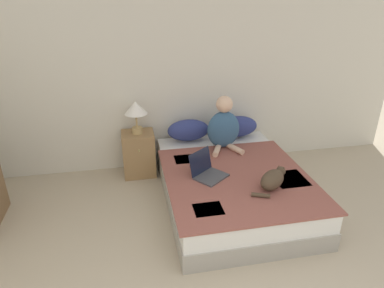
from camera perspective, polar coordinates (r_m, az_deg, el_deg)
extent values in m
cube|color=beige|center=(4.63, -0.74, 11.41)|extent=(6.16, 0.05, 2.55)
cube|color=#9E998E|center=(4.15, 6.44, -8.07)|extent=(1.53, 2.12, 0.21)
cube|color=silver|center=(4.04, 6.58, -5.57)|extent=(1.51, 2.08, 0.21)
cube|color=brown|center=(3.81, 7.61, -5.63)|extent=(1.57, 1.69, 0.02)
cube|color=silver|center=(3.89, 15.95, -5.63)|extent=(0.35, 0.37, 0.01)
cube|color=silver|center=(3.28, 2.72, -10.84)|extent=(0.28, 0.23, 0.01)
cube|color=silver|center=(4.17, -0.31, -2.49)|extent=(0.38, 0.24, 0.01)
ellipsoid|color=navy|center=(4.61, -0.61, 2.33)|extent=(0.57, 0.29, 0.29)
ellipsoid|color=navy|center=(4.78, 7.53, 2.92)|extent=(0.57, 0.29, 0.29)
ellipsoid|color=#33567A|center=(4.39, 5.25, 2.41)|extent=(0.42, 0.23, 0.49)
sphere|color=#DBB293|center=(4.27, 5.42, 6.62)|extent=(0.21, 0.21, 0.21)
cylinder|color=#DBB293|center=(4.31, 4.21, -1.00)|extent=(0.19, 0.29, 0.07)
cylinder|color=#DBB293|center=(4.38, 7.12, -0.74)|extent=(0.19, 0.29, 0.07)
ellipsoid|color=#473828|center=(3.63, 13.23, -5.83)|extent=(0.38, 0.36, 0.19)
sphere|color=#473828|center=(3.76, 14.59, -4.40)|extent=(0.10, 0.10, 0.10)
cone|color=#473828|center=(3.76, 14.27, -3.76)|extent=(0.05, 0.05, 0.05)
cone|color=#473828|center=(3.74, 15.03, -4.01)|extent=(0.05, 0.05, 0.05)
cylinder|color=#473828|center=(3.49, 11.37, -8.37)|extent=(0.19, 0.11, 0.04)
cube|color=#424247|center=(3.76, 3.23, -5.49)|extent=(0.42, 0.41, 0.02)
cube|color=black|center=(3.78, 1.41, -2.95)|extent=(0.30, 0.26, 0.26)
cube|color=#937047|center=(4.65, -8.85, -1.61)|extent=(0.42, 0.36, 0.60)
sphere|color=tan|center=(4.42, -8.82, -1.13)|extent=(0.03, 0.03, 0.03)
cylinder|color=tan|center=(4.51, -9.12, 2.28)|extent=(0.14, 0.14, 0.08)
cylinder|color=tan|center=(4.46, -9.24, 3.88)|extent=(0.02, 0.02, 0.19)
cone|color=white|center=(4.40, -9.39, 6.00)|extent=(0.29, 0.29, 0.16)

